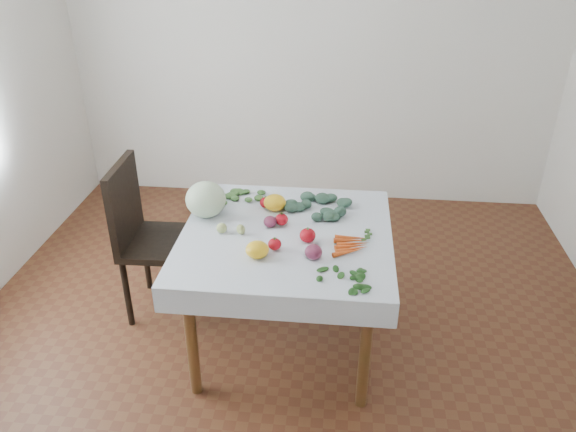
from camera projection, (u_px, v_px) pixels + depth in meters
name	position (u px, v px, depth m)	size (l,w,h in m)	color
ground	(286.00, 341.00, 3.37)	(4.00, 4.00, 0.00)	#59321C
back_wall	(313.00, 42.00, 4.47)	(4.00, 0.04, 2.70)	white
table	(286.00, 249.00, 3.06)	(1.00, 1.00, 0.75)	brown
tablecloth	(286.00, 233.00, 3.01)	(1.12, 1.12, 0.01)	white
chair	(146.00, 230.00, 3.40)	(0.46, 0.46, 1.00)	black
cabbage	(206.00, 199.00, 3.13)	(0.23, 0.23, 0.20)	#DDF4CC
tomato_a	(266.00, 203.00, 3.25)	(0.07, 0.07, 0.06)	#AE0B16
tomato_b	(308.00, 235.00, 2.91)	(0.08, 0.08, 0.07)	#AE0B16
tomato_c	(275.00, 244.00, 2.85)	(0.07, 0.07, 0.06)	#AE0B16
tomato_d	(282.00, 219.00, 3.07)	(0.07, 0.07, 0.06)	#AE0B16
heirloom_back	(275.00, 202.00, 3.22)	(0.13, 0.13, 0.09)	yellow
heirloom_front	(257.00, 250.00, 2.78)	(0.12, 0.12, 0.08)	yellow
onion_a	(270.00, 222.00, 3.06)	(0.07, 0.07, 0.06)	#501732
onion_b	(313.00, 252.00, 2.77)	(0.09, 0.09, 0.07)	#501732
tomatillo_cluster	(229.00, 231.00, 2.99)	(0.12, 0.10, 0.05)	#BFCA74
carrot_bunch	(351.00, 245.00, 2.88)	(0.18, 0.21, 0.03)	#E05718
kale_bunch	(318.00, 207.00, 3.22)	(0.34, 0.27, 0.05)	#325345
basil_bunch	(342.00, 280.00, 2.62)	(0.25, 0.21, 0.01)	#1B4E18
dill_bunch	(241.00, 198.00, 3.35)	(0.23, 0.20, 0.02)	#417334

